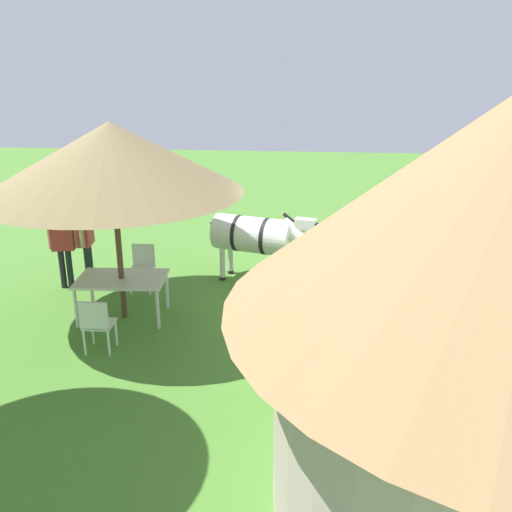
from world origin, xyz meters
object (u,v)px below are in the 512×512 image
shade_umbrella (111,158)px  guest_beside_umbrella (86,237)px  patio_dining_table (122,282)px  zebra_by_umbrella (256,236)px  guest_behind_table (63,242)px  standing_watcher (440,208)px  zebra_nearest_camera (426,250)px  patio_chair_east_end (143,264)px  patio_chair_near_lawn (97,322)px

shade_umbrella → guest_beside_umbrella: bearing=-51.4°
patio_dining_table → zebra_by_umbrella: size_ratio=0.71×
shade_umbrella → zebra_by_umbrella: bearing=-138.1°
guest_beside_umbrella → guest_behind_table: guest_beside_umbrella is taller
patio_dining_table → guest_beside_umbrella: size_ratio=0.94×
shade_umbrella → guest_beside_umbrella: shade_umbrella is taller
patio_dining_table → guest_behind_table: size_ratio=0.99×
standing_watcher → zebra_nearest_camera: size_ratio=0.80×
guest_behind_table → zebra_nearest_camera: bearing=168.1°
standing_watcher → zebra_by_umbrella: size_ratio=0.77×
shade_umbrella → patio_chair_east_end: shade_umbrella is taller
patio_chair_east_end → guest_beside_umbrella: bearing=-9.2°
patio_chair_near_lawn → guest_beside_umbrella: bearing=112.6°
guest_behind_table → patio_dining_table: bearing=130.3°
patio_dining_table → patio_chair_near_lawn: 1.29m
guest_behind_table → standing_watcher: size_ratio=0.93×
patio_chair_near_lawn → zebra_by_umbrella: zebra_by_umbrella is taller
patio_dining_table → zebra_nearest_camera: zebra_nearest_camera is taller
guest_behind_table → zebra_nearest_camera: guest_behind_table is taller
patio_dining_table → standing_watcher: bearing=-145.1°
zebra_nearest_camera → zebra_by_umbrella: zebra_nearest_camera is taller
patio_chair_east_end → standing_watcher: standing_watcher is taller
standing_watcher → zebra_by_umbrella: 4.76m
patio_dining_table → standing_watcher: size_ratio=0.92×
shade_umbrella → patio_dining_table: shade_umbrella is taller
guest_beside_umbrella → standing_watcher: standing_watcher is taller
zebra_nearest_camera → zebra_by_umbrella: bearing=157.9°
guest_behind_table → patio_chair_near_lawn: bearing=110.6°
shade_umbrella → zebra_nearest_camera: size_ratio=2.01×
patio_chair_near_lawn → zebra_nearest_camera: zebra_nearest_camera is taller
patio_chair_east_end → zebra_nearest_camera: 5.35m
patio_chair_near_lawn → patio_dining_table: bearing=90.0°
shade_umbrella → zebra_by_umbrella: shade_umbrella is taller
shade_umbrella → guest_behind_table: shade_umbrella is taller
shade_umbrella → standing_watcher: shade_umbrella is taller
shade_umbrella → patio_chair_near_lawn: bearing=90.7°
shade_umbrella → zebra_by_umbrella: size_ratio=1.93×
patio_dining_table → patio_chair_near_lawn: (-0.02, 1.29, -0.14)m
zebra_nearest_camera → shade_umbrella: bearing=-176.1°
guest_behind_table → zebra_by_umbrella: size_ratio=0.71×
patio_chair_near_lawn → guest_beside_umbrella: (1.19, -2.75, 0.47)m
patio_chair_east_end → patio_chair_near_lawn: bearing=90.1°
guest_behind_table → patio_chair_east_end: bearing=170.8°
standing_watcher → shade_umbrella: bearing=80.5°
guest_beside_umbrella → zebra_nearest_camera: 6.50m
guest_behind_table → zebra_nearest_camera: (-6.86, 0.09, 0.09)m
patio_chair_east_end → standing_watcher: 6.98m
shade_umbrella → patio_dining_table: 2.14m
guest_beside_umbrella → zebra_by_umbrella: (-3.32, -0.46, -0.03)m
patio_chair_near_lawn → guest_behind_table: bearing=121.1°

